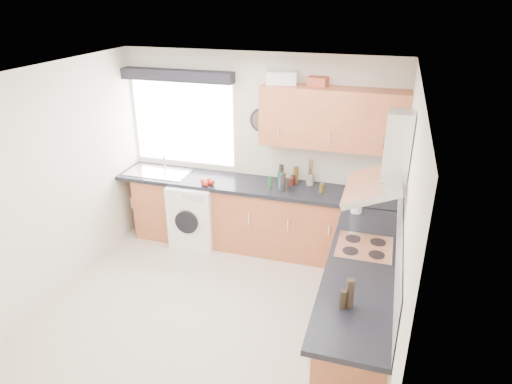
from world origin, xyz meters
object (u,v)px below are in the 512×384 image
(upper_cabinets, at_px, (333,118))
(washing_machine, at_px, (196,213))
(oven, at_px, (360,290))
(extractor_hood, at_px, (385,165))

(upper_cabinets, distance_m, washing_machine, 2.20)
(oven, distance_m, extractor_hood, 1.35)
(oven, distance_m, upper_cabinets, 1.99)
(upper_cabinets, xyz_separation_m, washing_machine, (-1.71, -0.23, -1.37))
(oven, relative_size, upper_cabinets, 0.50)
(washing_machine, bearing_deg, extractor_hood, -27.84)
(oven, xyz_separation_m, upper_cabinets, (-0.55, 1.32, 1.38))
(upper_cabinets, bearing_deg, extractor_hood, -63.87)
(washing_machine, bearing_deg, oven, -28.80)
(oven, bearing_deg, upper_cabinets, 112.54)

